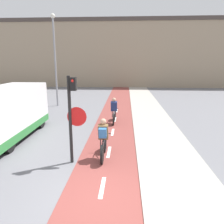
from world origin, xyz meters
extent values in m
plane|color=slate|center=(0.00, 0.00, 0.00)|extent=(120.00, 120.00, 0.00)
cube|color=brown|center=(0.00, 0.00, 0.01)|extent=(2.16, 60.00, 0.02)
cube|color=white|center=(0.00, 0.50, 0.02)|extent=(0.12, 1.10, 0.00)
cube|color=white|center=(0.00, 3.00, 0.02)|extent=(0.12, 1.10, 0.00)
cube|color=white|center=(0.00, 5.50, 0.02)|extent=(0.12, 1.10, 0.00)
cube|color=white|center=(0.00, 8.00, 0.02)|extent=(0.12, 1.10, 0.00)
cube|color=white|center=(0.00, 10.50, 0.02)|extent=(0.12, 1.10, 0.00)
cube|color=#A8A399|center=(2.28, 0.00, 0.03)|extent=(2.40, 60.00, 0.05)
cube|color=gray|center=(0.00, 27.77, 4.34)|extent=(60.00, 5.00, 8.69)
cube|color=#473D38|center=(0.00, 27.77, 8.94)|extent=(60.00, 5.20, 0.50)
cylinder|color=black|center=(-1.26, 2.06, 1.54)|extent=(0.11, 0.11, 3.07)
cube|color=black|center=(-1.10, 2.06, 2.80)|extent=(0.20, 0.20, 0.44)
sphere|color=red|center=(-1.10, 1.95, 2.91)|extent=(0.09, 0.09, 0.09)
cone|color=red|center=(-1.02, 2.06, 1.69)|extent=(0.67, 0.01, 0.67)
cone|color=silver|center=(-1.02, 2.06, 1.69)|extent=(0.60, 0.02, 0.60)
cylinder|color=gray|center=(-4.87, 12.05, 3.36)|extent=(0.14, 0.14, 6.72)
sphere|color=silver|center=(-4.87, 12.05, 6.82)|extent=(0.36, 0.36, 0.36)
cylinder|color=black|center=(-0.17, 2.03, 0.34)|extent=(0.07, 0.68, 0.68)
cylinder|color=black|center=(-0.17, 3.07, 0.34)|extent=(0.07, 0.68, 0.68)
cylinder|color=black|center=(-0.17, 2.75, 0.52)|extent=(0.04, 0.66, 0.42)
cylinder|color=black|center=(-0.17, 2.27, 0.54)|extent=(0.04, 0.34, 0.45)
cylinder|color=black|center=(-0.17, 2.59, 0.73)|extent=(0.04, 0.96, 0.07)
cylinder|color=black|center=(-0.17, 2.23, 0.33)|extent=(0.04, 0.40, 0.05)
cylinder|color=black|center=(-0.17, 3.07, 0.77)|extent=(0.46, 0.03, 0.03)
cube|color=brown|center=(-0.17, 2.48, 1.03)|extent=(0.36, 0.31, 0.59)
sphere|color=tan|center=(-0.17, 2.52, 1.41)|extent=(0.22, 0.22, 0.22)
cylinder|color=#232328|center=(-0.27, 2.44, 0.59)|extent=(0.04, 0.07, 0.43)
cylinder|color=#232328|center=(-0.07, 2.44, 0.59)|extent=(0.04, 0.07, 0.43)
cube|color=#3370B2|center=(-0.17, 2.30, 1.05)|extent=(0.28, 0.23, 0.39)
cylinder|color=black|center=(-0.03, 6.82, 0.33)|extent=(0.07, 0.66, 0.66)
cylinder|color=black|center=(-0.03, 7.86, 0.33)|extent=(0.07, 0.66, 0.66)
cylinder|color=slate|center=(-0.03, 7.53, 0.50)|extent=(0.04, 0.66, 0.41)
cylinder|color=slate|center=(-0.03, 7.05, 0.52)|extent=(0.04, 0.34, 0.43)
cylinder|color=slate|center=(-0.03, 7.38, 0.71)|extent=(0.04, 0.96, 0.07)
cylinder|color=slate|center=(-0.03, 7.01, 0.32)|extent=(0.04, 0.40, 0.05)
cylinder|color=black|center=(-0.03, 7.86, 0.74)|extent=(0.46, 0.03, 0.03)
cube|color=navy|center=(-0.03, 7.26, 1.00)|extent=(0.36, 0.31, 0.59)
sphere|color=tan|center=(-0.03, 7.30, 1.38)|extent=(0.22, 0.22, 0.22)
cylinder|color=#232328|center=(-0.13, 7.23, 0.57)|extent=(0.04, 0.07, 0.41)
cylinder|color=#232328|center=(0.07, 7.23, 0.57)|extent=(0.04, 0.07, 0.41)
cube|color=white|center=(-4.81, 4.44, 1.31)|extent=(1.95, 5.09, 2.13)
cube|color=#33843D|center=(-4.81, 4.44, 0.42)|extent=(1.96, 5.10, 0.36)
cube|color=black|center=(-4.81, 6.96, 1.68)|extent=(1.75, 0.04, 0.70)
cylinder|color=black|center=(-5.69, 6.09, 0.35)|extent=(0.18, 0.70, 0.70)
cylinder|color=black|center=(-3.93, 6.09, 0.35)|extent=(0.18, 0.70, 0.70)
cylinder|color=black|center=(-3.93, 2.78, 0.35)|extent=(0.18, 0.70, 0.70)
camera|label=1|loc=(0.62, -5.05, 3.53)|focal=35.00mm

